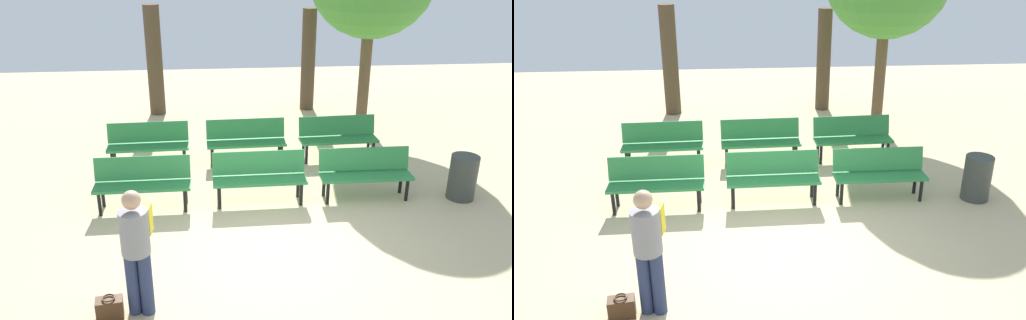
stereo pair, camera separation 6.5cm
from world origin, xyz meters
TOP-DOWN VIEW (x-y plane):
  - ground_plane at (0.00, 0.00)m, footprint 24.00×24.00m
  - bench_r0_c0 at (-1.96, 1.53)m, footprint 1.61×0.50m
  - bench_r0_c1 at (0.01, 1.60)m, footprint 1.61×0.50m
  - bench_r0_c2 at (1.87, 1.61)m, footprint 1.60×0.49m
  - bench_r1_c0 at (-2.05, 3.35)m, footprint 1.61×0.53m
  - bench_r1_c1 at (-0.09, 3.40)m, footprint 1.61×0.52m
  - bench_r1_c2 at (1.81, 3.43)m, footprint 1.62×0.54m
  - tree_1 at (-2.19, 6.88)m, footprint 0.40×0.40m
  - tree_2 at (1.80, 6.95)m, footprint 0.37×0.37m
  - visitor_with_backpack at (-1.69, -1.23)m, footprint 0.38×0.55m
  - handbag at (-2.07, -1.32)m, footprint 0.34×0.22m
  - trash_bin at (3.56, 1.40)m, footprint 0.48×0.48m

SIDE VIEW (x-z plane):
  - ground_plane at x=0.00m, z-range 0.00..0.00m
  - handbag at x=-2.07m, z-range -0.01..0.28m
  - trash_bin at x=3.56m, z-range 0.00..0.80m
  - bench_r0_c0 at x=-1.96m, z-range 0.07..0.94m
  - bench_r0_c1 at x=0.01m, z-range 0.07..0.94m
  - bench_r0_c2 at x=1.87m, z-range 0.07..0.94m
  - bench_r1_c0 at x=-2.05m, z-range 0.07..0.94m
  - bench_r1_c1 at x=-0.09m, z-range 0.07..0.94m
  - bench_r1_c2 at x=1.81m, z-range 0.07..0.94m
  - visitor_with_backpack at x=-1.69m, z-range 0.11..1.76m
  - tree_2 at x=1.80m, z-range 0.00..2.65m
  - tree_1 at x=-2.19m, z-range 0.00..2.79m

